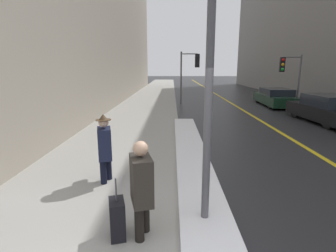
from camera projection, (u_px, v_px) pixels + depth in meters
sidewalk_slab at (147, 106)px, 17.66m from camera, size 4.00×80.00×0.01m
road_centre_stripe at (236, 106)px, 17.58m from camera, size 0.16×80.00×0.00m
snow_bank_curb at (192, 155)px, 7.41m from camera, size 0.87×10.11×0.16m
lamp_post at (211, 29)px, 3.60m from camera, size 0.28×0.28×5.06m
traffic_light_near at (191, 67)px, 17.95m from camera, size 1.31×0.32×3.58m
traffic_light_far at (288, 70)px, 16.35m from camera, size 1.31×0.33×3.30m
pedestrian_in_glasses at (141, 185)px, 3.80m from camera, size 0.40×0.54×1.50m
pedestrian_trailing at (105, 146)px, 5.72m from camera, size 0.39×0.71×1.54m
parked_car_black at (328, 110)px, 12.11m from camera, size 2.08×4.33×1.30m
parked_car_dark_green at (275, 97)px, 17.66m from camera, size 1.98×4.90×1.16m
rolling_suitcase at (117, 219)px, 3.89m from camera, size 0.31×0.41×0.95m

